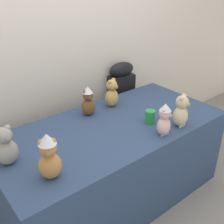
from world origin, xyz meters
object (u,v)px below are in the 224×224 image
teddy_bear_caramel (49,157)px  party_cup_green (150,117)px  teddy_bear_chestnut (88,101)px  display_table (112,162)px  teddy_bear_sand (181,112)px  teddy_bear_honey (112,94)px  teddy_bear_ash (6,147)px  instrument_case (121,106)px  teddy_bear_blush (164,120)px

teddy_bear_caramel → party_cup_green: teddy_bear_caramel is taller
teddy_bear_chestnut → party_cup_green: size_ratio=2.35×
display_table → teddy_bear_sand: (0.42, -0.33, 0.48)m
teddy_bear_honey → teddy_bear_ash: bearing=172.6°
teddy_bear_caramel → teddy_bear_ash: 0.32m
display_table → teddy_bear_caramel: bearing=-159.4°
instrument_case → teddy_bear_ash: bearing=-151.3°
instrument_case → teddy_bear_caramel: (-1.25, -0.82, 0.37)m
teddy_bear_honey → teddy_bear_chestnut: bearing=162.0°
display_table → teddy_bear_blush: (0.22, -0.34, 0.49)m
display_table → teddy_bear_chestnut: bearing=98.5°
teddy_bear_chestnut → party_cup_green: teddy_bear_chestnut is taller
teddy_bear_caramel → party_cup_green: size_ratio=2.73×
teddy_bear_chestnut → teddy_bear_sand: bearing=-42.5°
teddy_bear_caramel → teddy_bear_honey: bearing=56.9°
teddy_bear_caramel → teddy_bear_chestnut: 0.80m
teddy_bear_ash → teddy_bear_honey: bearing=4.1°
display_table → teddy_bear_chestnut: 0.56m
teddy_bear_caramel → teddy_bear_sand: bearing=21.7°
teddy_bear_caramel → teddy_bear_chestnut: (0.62, 0.51, -0.02)m
teddy_bear_sand → party_cup_green: 0.24m
display_table → teddy_bear_blush: bearing=-57.7°
display_table → teddy_bear_blush: 0.63m
instrument_case → teddy_bear_honey: size_ratio=3.84×
teddy_bear_blush → party_cup_green: size_ratio=2.31×
display_table → teddy_bear_chestnut: teddy_bear_chestnut is taller
teddy_bear_chestnut → teddy_bear_blush: teddy_bear_chestnut is taller
teddy_bear_chestnut → teddy_bear_blush: 0.66m
teddy_bear_honey → teddy_bear_blush: (-0.01, -0.62, 0.00)m
teddy_bear_blush → party_cup_green: (0.05, 0.18, -0.07)m
teddy_bear_caramel → teddy_bear_honey: 1.02m
party_cup_green → teddy_bear_caramel: bearing=-174.3°
instrument_case → teddy_bear_chestnut: instrument_case is taller
teddy_bear_blush → teddy_bear_chestnut: bearing=92.0°
instrument_case → teddy_bear_blush: size_ratio=3.89×
teddy_bear_ash → teddy_bear_sand: 1.27m
display_table → teddy_bear_chestnut: (-0.04, 0.27, 0.49)m
instrument_case → teddy_bear_blush: bearing=-104.7°
teddy_bear_sand → teddy_bear_honey: size_ratio=1.02×
teddy_bear_sand → teddy_bear_chestnut: 0.75m
display_table → teddy_bear_blush: teddy_bear_blush is taller
teddy_bear_blush → display_table: bearing=101.5°
teddy_bear_sand → teddy_bear_chestnut: (-0.46, 0.60, 0.00)m
teddy_bear_sand → party_cup_green: (-0.16, 0.17, -0.07)m
teddy_bear_honey → teddy_bear_caramel: bearing=-169.9°
instrument_case → party_cup_green: bearing=-106.6°
instrument_case → teddy_bear_caramel: teddy_bear_caramel is taller
teddy_bear_blush → teddy_bear_honey: bearing=68.7°
display_table → teddy_bear_ash: size_ratio=6.97×
teddy_bear_caramel → teddy_bear_ash: (-0.15, 0.28, -0.02)m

